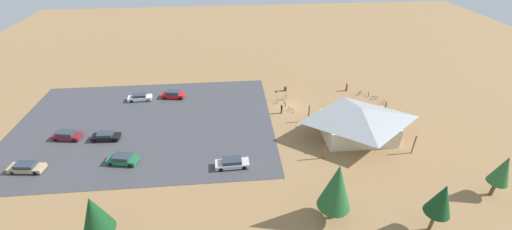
# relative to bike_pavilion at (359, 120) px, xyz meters

# --- Properties ---
(ground) EXTENTS (160.00, 160.00, 0.00)m
(ground) POSITION_rel_bike_pavilion_xyz_m (9.04, -10.15, -3.01)
(ground) COLOR #937047
(ground) RESTS_ON ground
(parking_lot_asphalt) EXTENTS (43.62, 30.80, 0.05)m
(parking_lot_asphalt) POSITION_rel_bike_pavilion_xyz_m (34.98, -6.55, -2.98)
(parking_lot_asphalt) COLOR #424247
(parking_lot_asphalt) RESTS_ON ground
(bike_pavilion) EXTENTS (14.01, 10.58, 5.24)m
(bike_pavilion) POSITION_rel_bike_pavilion_xyz_m (0.00, 0.00, 0.00)
(bike_pavilion) COLOR beige
(bike_pavilion) RESTS_ON ground
(trash_bin) EXTENTS (0.60, 0.60, 0.90)m
(trash_bin) POSITION_rel_bike_pavilion_xyz_m (8.80, -16.76, -2.56)
(trash_bin) COLOR brown
(trash_bin) RESTS_ON ground
(lot_sign) EXTENTS (0.56, 0.08, 2.20)m
(lot_sign) POSITION_rel_bike_pavilion_xyz_m (11.29, -12.96, -1.60)
(lot_sign) COLOR #99999E
(lot_sign) RESTS_ON ground
(pine_east) EXTENTS (2.77, 2.77, 6.87)m
(pine_east) POSITION_rel_bike_pavilion_xyz_m (-1.80, 18.65, 1.83)
(pine_east) COLOR brown
(pine_east) RESTS_ON ground
(pine_midwest) EXTENTS (2.42, 2.42, 6.18)m
(pine_midwest) POSITION_rel_bike_pavilion_xyz_m (-12.64, 14.16, 1.11)
(pine_midwest) COLOR brown
(pine_midwest) RESTS_ON ground
(pine_west) EXTENTS (3.23, 3.23, 7.46)m
(pine_west) POSITION_rel_bike_pavilion_xyz_m (34.23, 17.61, 2.15)
(pine_west) COLOR brown
(pine_west) RESTS_ON ground
(pine_mideast) EXTENTS (3.80, 3.80, 8.09)m
(pine_mideast) POSITION_rel_bike_pavilion_xyz_m (8.87, 15.95, 2.08)
(pine_mideast) COLOR brown
(pine_mideast) RESTS_ON ground
(bicycle_white_lone_east) EXTENTS (0.48, 1.76, 0.86)m
(bicycle_white_lone_east) POSITION_rel_bike_pavilion_xyz_m (-8.95, -9.39, -2.63)
(bicycle_white_lone_east) COLOR black
(bicycle_white_lone_east) RESTS_ON ground
(bicycle_yellow_lone_west) EXTENTS (0.51, 1.60, 0.76)m
(bicycle_yellow_lone_west) POSITION_rel_bike_pavilion_xyz_m (-3.11, -10.57, -2.66)
(bicycle_yellow_lone_west) COLOR black
(bicycle_yellow_lone_west) RESTS_ON ground
(bicycle_red_edge_south) EXTENTS (0.97, 1.49, 0.76)m
(bicycle_red_edge_south) POSITION_rel_bike_pavilion_xyz_m (9.11, -8.71, -2.65)
(bicycle_red_edge_south) COLOR black
(bicycle_red_edge_south) RESTS_ON ground
(bicycle_silver_near_sign) EXTENTS (1.24, 1.22, 0.93)m
(bicycle_silver_near_sign) POSITION_rel_bike_pavilion_xyz_m (9.63, -13.01, -2.61)
(bicycle_silver_near_sign) COLOR black
(bicycle_silver_near_sign) RESTS_ON ground
(bicycle_black_trailside) EXTENTS (1.25, 1.35, 0.81)m
(bicycle_black_trailside) POSITION_rel_bike_pavilion_xyz_m (-5.64, -13.65, -2.63)
(bicycle_black_trailside) COLOR black
(bicycle_black_trailside) RESTS_ON ground
(bicycle_blue_yard_front) EXTENTS (1.63, 0.48, 0.84)m
(bicycle_blue_yard_front) POSITION_rel_bike_pavilion_xyz_m (-7.79, -11.50, -2.65)
(bicycle_blue_yard_front) COLOR black
(bicycle_blue_yard_front) RESTS_ON ground
(bicycle_green_back_row) EXTENTS (0.48, 1.74, 0.74)m
(bicycle_green_back_row) POSITION_rel_bike_pavilion_xyz_m (9.84, -10.94, -2.66)
(bicycle_green_back_row) COLOR black
(bicycle_green_back_row) RESTS_ON ground
(bicycle_purple_yard_center) EXTENTS (0.78, 1.62, 0.86)m
(bicycle_purple_yard_center) POSITION_rel_bike_pavilion_xyz_m (-7.27, -13.09, -2.64)
(bicycle_purple_yard_center) COLOR black
(bicycle_purple_yard_center) RESTS_ON ground
(bicycle_orange_yard_left) EXTENTS (1.57, 0.93, 0.89)m
(bicycle_orange_yard_left) POSITION_rel_bike_pavilion_xyz_m (-6.16, -7.73, -2.62)
(bicycle_orange_yard_left) COLOR black
(bicycle_orange_yard_left) RESTS_ON ground
(bicycle_teal_front_row) EXTENTS (1.54, 0.72, 0.78)m
(bicycle_teal_front_row) POSITION_rel_bike_pavilion_xyz_m (-3.59, -8.60, -2.66)
(bicycle_teal_front_row) COLOR black
(bicycle_teal_front_row) RESTS_ON ground
(bicycle_white_by_bin) EXTENTS (0.74, 1.56, 0.85)m
(bicycle_white_by_bin) POSITION_rel_bike_pavilion_xyz_m (11.10, -12.04, -2.65)
(bicycle_white_by_bin) COLOR black
(bicycle_white_by_bin) RESTS_ON ground
(car_red_back_corner) EXTENTS (4.59, 2.36, 1.47)m
(car_red_back_corner) POSITION_rel_bike_pavilion_xyz_m (31.14, -15.74, -2.23)
(car_red_back_corner) COLOR red
(car_red_back_corner) RESTS_ON parking_lot_asphalt
(car_black_mid_lot) EXTENTS (4.37, 1.91, 1.29)m
(car_black_mid_lot) POSITION_rel_bike_pavilion_xyz_m (40.10, -2.62, -2.30)
(car_black_mid_lot) COLOR black
(car_black_mid_lot) RESTS_ON parking_lot_asphalt
(car_white_far_end) EXTENTS (4.50, 1.99, 1.32)m
(car_white_far_end) POSITION_rel_bike_pavilion_xyz_m (37.42, -15.31, -2.30)
(car_white_far_end) COLOR white
(car_white_far_end) RESTS_ON parking_lot_asphalt
(car_maroon_front_row) EXTENTS (4.62, 2.48, 1.39)m
(car_maroon_front_row) POSITION_rel_bike_pavilion_xyz_m (46.33, -3.45, -2.27)
(car_maroon_front_row) COLOR maroon
(car_maroon_front_row) RESTS_ON parking_lot_asphalt
(car_green_aisle_side) EXTENTS (4.55, 2.68, 1.37)m
(car_green_aisle_side) POSITION_rel_bike_pavilion_xyz_m (35.99, 3.43, -2.28)
(car_green_aisle_side) COLOR #1E6B3D
(car_green_aisle_side) RESTS_ON parking_lot_asphalt
(car_tan_end_stall) EXTENTS (4.95, 2.33, 1.33)m
(car_tan_end_stall) POSITION_rel_bike_pavilion_xyz_m (48.90, 4.00, -2.29)
(car_tan_end_stall) COLOR tan
(car_tan_end_stall) RESTS_ON parking_lot_asphalt
(car_silver_near_entry) EXTENTS (4.85, 1.99, 1.39)m
(car_silver_near_entry) POSITION_rel_bike_pavilion_xyz_m (20.29, 5.75, -2.27)
(car_silver_near_entry) COLOR #BCBCC1
(car_silver_near_entry) RESTS_ON parking_lot_asphalt
(visitor_near_lot) EXTENTS (0.36, 0.36, 1.78)m
(visitor_near_lot) POSITION_rel_bike_pavilion_xyz_m (10.98, -8.17, -2.07)
(visitor_near_lot) COLOR #2D3347
(visitor_near_lot) RESTS_ON ground
(visitor_crossing_yard) EXTENTS (0.36, 0.39, 1.83)m
(visitor_crossing_yard) POSITION_rel_bike_pavilion_xyz_m (-1.50, -8.68, -2.04)
(visitor_crossing_yard) COLOR #2D3347
(visitor_crossing_yard) RESTS_ON ground
(visitor_at_bikes) EXTENTS (0.40, 0.38, 1.76)m
(visitor_at_bikes) POSITION_rel_bike_pavilion_xyz_m (-3.59, -15.60, -2.09)
(visitor_at_bikes) COLOR #2D3347
(visitor_at_bikes) RESTS_ON ground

